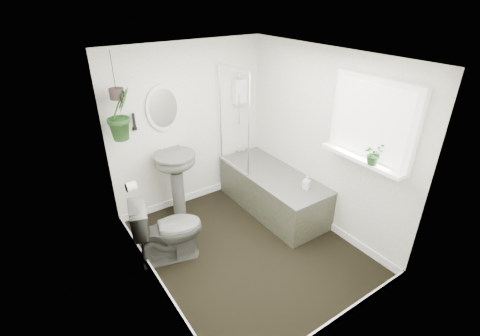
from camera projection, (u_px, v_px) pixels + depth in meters
floor at (247, 248)px, 4.33m from camera, size 2.30×2.80×0.02m
ceiling at (249, 55)px, 3.26m from camera, size 2.30×2.80×0.02m
wall_back at (189, 127)px, 4.83m from camera, size 2.30×0.02×2.30m
wall_front at (350, 232)px, 2.76m from camera, size 2.30×0.02×2.30m
wall_left at (146, 197)px, 3.22m from camera, size 0.02×2.80×2.30m
wall_right at (323, 142)px, 4.38m from camera, size 0.02×2.80×2.30m
skirting at (247, 244)px, 4.31m from camera, size 2.30×2.80×0.10m
bathtub at (273, 191)px, 4.96m from camera, size 0.72×1.72×0.58m
bath_screen at (234, 120)px, 4.70m from camera, size 0.04×0.72×1.40m
shower_box at (240, 91)px, 4.99m from camera, size 0.20×0.10×0.35m
oval_mirror at (163, 108)px, 4.46m from camera, size 0.46×0.03×0.62m
wall_sconce at (134, 122)px, 4.30m from camera, size 0.04×0.04×0.22m
toilet_roll_holder at (131, 187)px, 3.88m from camera, size 0.11×0.11×0.11m
window_recess at (373, 121)px, 3.60m from camera, size 0.08×1.00×0.90m
window_sill at (362, 159)px, 3.75m from camera, size 0.18×1.00×0.04m
window_blinds at (370, 122)px, 3.57m from camera, size 0.01×0.86×0.76m
toilet at (168, 229)px, 4.00m from camera, size 0.88×0.63×0.80m
pedestal_sink at (177, 185)px, 4.77m from camera, size 0.59×0.52×0.94m
sill_plant at (374, 154)px, 3.55m from camera, size 0.25×0.23×0.23m
hanging_plant at (120, 114)px, 3.96m from camera, size 0.41×0.39×0.60m
soap_bottle at (307, 182)px, 4.42m from camera, size 0.11×0.11×0.18m
hanging_pot at (117, 94)px, 3.85m from camera, size 0.16×0.16×0.12m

